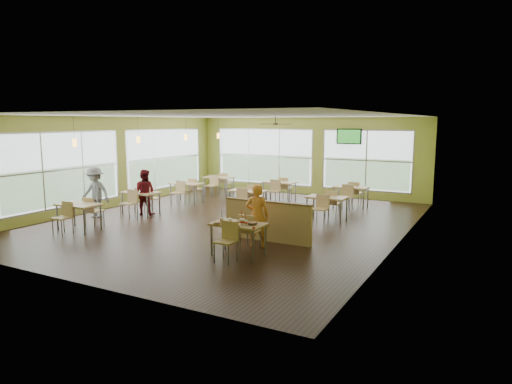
# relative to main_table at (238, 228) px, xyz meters

# --- Properties ---
(room) EXTENTS (12.00, 12.04, 3.20)m
(room) POSITION_rel_main_table_xyz_m (-2.00, 3.00, 0.97)
(room) COLOR black
(room) RESTS_ON ground
(window_bays) EXTENTS (9.24, 10.24, 2.38)m
(window_bays) POSITION_rel_main_table_xyz_m (-4.65, 6.08, 0.85)
(window_bays) COLOR white
(window_bays) RESTS_ON room
(main_table) EXTENTS (1.22, 1.52, 0.87)m
(main_table) POSITION_rel_main_table_xyz_m (0.00, 0.00, 0.00)
(main_table) COLOR tan
(main_table) RESTS_ON floor
(half_wall_divider) EXTENTS (2.40, 0.14, 1.04)m
(half_wall_divider) POSITION_rel_main_table_xyz_m (0.00, 1.45, -0.11)
(half_wall_divider) COLOR tan
(half_wall_divider) RESTS_ON floor
(dining_tables) EXTENTS (6.92, 8.72, 0.87)m
(dining_tables) POSITION_rel_main_table_xyz_m (-3.05, 4.71, -0.00)
(dining_tables) COLOR tan
(dining_tables) RESTS_ON floor
(pendant_lights) EXTENTS (0.11, 7.31, 0.86)m
(pendant_lights) POSITION_rel_main_table_xyz_m (-5.20, 3.68, 1.82)
(pendant_lights) COLOR #2D2119
(pendant_lights) RESTS_ON ceiling
(ceiling_fan) EXTENTS (1.25, 1.25, 0.29)m
(ceiling_fan) POSITION_rel_main_table_xyz_m (-2.00, 6.00, 2.32)
(ceiling_fan) COLOR #2D2119
(ceiling_fan) RESTS_ON ceiling
(tv_backwall) EXTENTS (1.00, 0.07, 0.60)m
(tv_backwall) POSITION_rel_main_table_xyz_m (-0.20, 8.90, 1.82)
(tv_backwall) COLOR black
(tv_backwall) RESTS_ON wall_back
(man_plaid) EXTENTS (0.65, 0.52, 1.54)m
(man_plaid) POSITION_rel_main_table_xyz_m (0.02, 0.85, 0.14)
(man_plaid) COLOR #DD5C18
(man_plaid) RESTS_ON floor
(patron_maroon) EXTENTS (0.85, 0.74, 1.49)m
(patron_maroon) POSITION_rel_main_table_xyz_m (-5.04, 2.52, 0.12)
(patron_maroon) COLOR #5E1117
(patron_maroon) RESTS_ON floor
(patron_grey) EXTENTS (1.10, 0.71, 1.61)m
(patron_grey) POSITION_rel_main_table_xyz_m (-6.16, 1.49, 0.17)
(patron_grey) COLOR slate
(patron_grey) RESTS_ON floor
(cup_blue) EXTENTS (0.10, 0.10, 0.34)m
(cup_blue) POSITION_rel_main_table_xyz_m (-0.33, -0.19, 0.19)
(cup_blue) COLOR white
(cup_blue) RESTS_ON main_table
(cup_yellow) EXTENTS (0.09, 0.09, 0.34)m
(cup_yellow) POSITION_rel_main_table_xyz_m (-0.13, -0.15, 0.19)
(cup_yellow) COLOR white
(cup_yellow) RESTS_ON main_table
(cup_red_near) EXTENTS (0.10, 0.10, 0.37)m
(cup_red_near) POSITION_rel_main_table_xyz_m (0.15, -0.11, 0.19)
(cup_red_near) COLOR white
(cup_red_near) RESTS_ON main_table
(cup_red_far) EXTENTS (0.09, 0.09, 0.32)m
(cup_red_far) POSITION_rel_main_table_xyz_m (0.25, -0.10, 0.18)
(cup_red_far) COLOR white
(cup_red_far) RESTS_ON main_table
(food_basket) EXTENTS (0.24, 0.24, 0.05)m
(food_basket) POSITION_rel_main_table_xyz_m (0.35, 0.01, 0.15)
(food_basket) COLOR black
(food_basket) RESTS_ON main_table
(ketchup_cup) EXTENTS (0.07, 0.07, 0.03)m
(ketchup_cup) POSITION_rel_main_table_xyz_m (0.55, -0.28, 0.13)
(ketchup_cup) COLOR #9B1E01
(ketchup_cup) RESTS_ON main_table
(wrapper_left) EXTENTS (0.19, 0.18, 0.04)m
(wrapper_left) POSITION_rel_main_table_xyz_m (-0.39, -0.30, 0.14)
(wrapper_left) COLOR #996E4A
(wrapper_left) RESTS_ON main_table
(wrapper_mid) EXTENTS (0.25, 0.24, 0.05)m
(wrapper_mid) POSITION_rel_main_table_xyz_m (-0.01, 0.12, 0.14)
(wrapper_mid) COLOR #996E4A
(wrapper_mid) RESTS_ON main_table
(wrapper_right) EXTENTS (0.16, 0.15, 0.03)m
(wrapper_right) POSITION_rel_main_table_xyz_m (0.16, -0.30, 0.14)
(wrapper_right) COLOR #996E4A
(wrapper_right) RESTS_ON main_table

